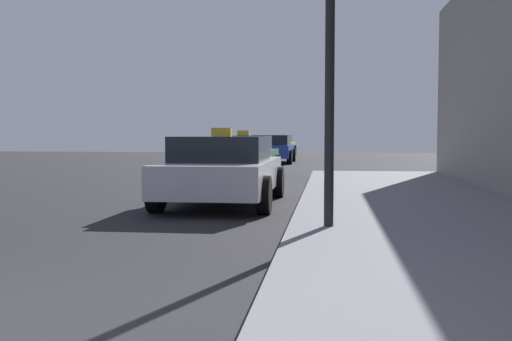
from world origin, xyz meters
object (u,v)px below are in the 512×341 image
at_px(car_blue, 272,149).
at_px(car_yellow, 279,145).
at_px(car_silver, 223,170).
at_px(car_green, 244,156).

distance_m(car_blue, car_yellow, 8.61).
bearing_deg(car_yellow, car_silver, -87.59).
bearing_deg(car_green, car_blue, 89.89).
distance_m(car_silver, car_green, 7.48).
bearing_deg(car_green, car_silver, -84.85).
height_order(car_green, car_blue, car_green).
bearing_deg(car_yellow, car_green, -88.77).
height_order(car_silver, car_yellow, car_silver).
xyz_separation_m(car_silver, car_blue, (-0.66, 16.33, -0.00)).
xyz_separation_m(car_silver, car_green, (-0.67, 7.45, -0.00)).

